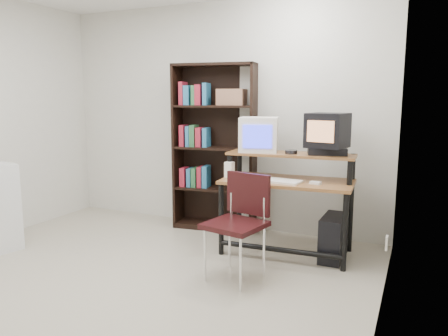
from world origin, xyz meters
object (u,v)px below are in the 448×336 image
at_px(crt_tv, 327,130).
at_px(school_chair, 240,215).
at_px(crt_monitor, 259,135).
at_px(computer_desk, 288,184).
at_px(bookshelf, 215,146).
at_px(pc_tower, 333,238).

distance_m(crt_tv, school_chair, 1.23).
bearing_deg(crt_tv, crt_monitor, -166.91).
distance_m(crt_monitor, school_chair, 1.06).
xyz_separation_m(computer_desk, bookshelf, (-1.01, 0.47, 0.28)).
xyz_separation_m(computer_desk, crt_monitor, (-0.35, 0.12, 0.46)).
height_order(computer_desk, pc_tower, computer_desk).
relative_size(crt_monitor, bookshelf, 0.24).
height_order(school_chair, bookshelf, bookshelf).
distance_m(school_chair, bookshelf, 1.52).
relative_size(crt_monitor, school_chair, 0.52).
bearing_deg(school_chair, crt_tv, 70.85).
distance_m(computer_desk, crt_monitor, 0.58).
bearing_deg(pc_tower, bookshelf, 162.76).
bearing_deg(crt_monitor, pc_tower, -23.07).
relative_size(school_chair, bookshelf, 0.47).
bearing_deg(bookshelf, crt_tv, -21.00).
xyz_separation_m(computer_desk, pc_tower, (0.46, -0.00, -0.48)).
xyz_separation_m(computer_desk, school_chair, (-0.20, -0.74, -0.15)).
xyz_separation_m(crt_monitor, crt_tv, (0.68, 0.03, 0.07)).
bearing_deg(crt_tv, computer_desk, -145.73).
relative_size(pc_tower, school_chair, 0.51).
height_order(pc_tower, school_chair, school_chair).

